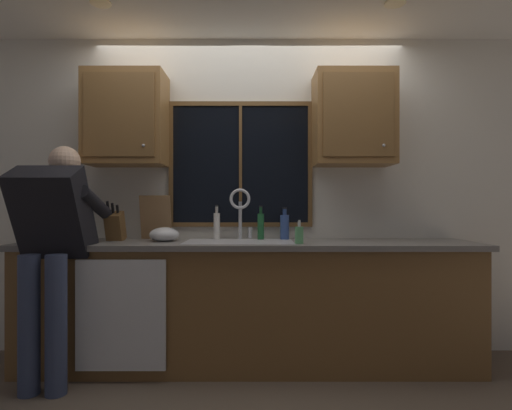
# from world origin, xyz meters

# --- Properties ---
(back_wall) EXTENTS (5.68, 0.12, 2.55)m
(back_wall) POSITION_xyz_m (0.00, 0.06, 1.27)
(back_wall) COLOR silver
(back_wall) RESTS_ON floor
(ceiling_downlight_left) EXTENTS (0.14, 0.14, 0.01)m
(ceiling_downlight_left) POSITION_xyz_m (-0.99, -0.60, 2.54)
(ceiling_downlight_left) COLOR #FFEAB2
(ceiling_downlight_right) EXTENTS (0.14, 0.14, 0.01)m
(ceiling_downlight_right) POSITION_xyz_m (0.99, -0.60, 2.54)
(ceiling_downlight_right) COLOR #FFEAB2
(window_glass) EXTENTS (1.10, 0.02, 0.95)m
(window_glass) POSITION_xyz_m (-0.07, -0.01, 1.52)
(window_glass) COLOR black
(window_frame_top) EXTENTS (1.17, 0.02, 0.04)m
(window_frame_top) POSITION_xyz_m (-0.07, -0.02, 2.02)
(window_frame_top) COLOR brown
(window_frame_bottom) EXTENTS (1.17, 0.02, 0.04)m
(window_frame_bottom) POSITION_xyz_m (-0.07, -0.02, 1.03)
(window_frame_bottom) COLOR brown
(window_frame_left) EXTENTS (0.03, 0.02, 0.95)m
(window_frame_left) POSITION_xyz_m (-0.64, -0.02, 1.52)
(window_frame_left) COLOR brown
(window_frame_right) EXTENTS (0.04, 0.02, 0.95)m
(window_frame_right) POSITION_xyz_m (0.50, -0.02, 1.52)
(window_frame_right) COLOR brown
(window_mullion_center) EXTENTS (0.02, 0.02, 0.95)m
(window_mullion_center) POSITION_xyz_m (-0.07, -0.02, 1.52)
(window_mullion_center) COLOR brown
(lower_cabinet_run) EXTENTS (3.28, 0.58, 0.88)m
(lower_cabinet_run) POSITION_xyz_m (0.00, -0.29, 0.44)
(lower_cabinet_run) COLOR brown
(lower_cabinet_run) RESTS_ON floor
(countertop) EXTENTS (3.34, 0.62, 0.04)m
(countertop) POSITION_xyz_m (0.00, -0.31, 0.90)
(countertop) COLOR slate
(countertop) RESTS_ON lower_cabinet_run
(dishwasher_front) EXTENTS (0.60, 0.02, 0.74)m
(dishwasher_front) POSITION_xyz_m (-0.85, -0.61, 0.46)
(dishwasher_front) COLOR white
(upper_cabinet_left) EXTENTS (0.60, 0.36, 0.72)m
(upper_cabinet_left) POSITION_xyz_m (-0.95, -0.17, 1.86)
(upper_cabinet_left) COLOR olive
(upper_cabinet_right) EXTENTS (0.60, 0.36, 0.72)m
(upper_cabinet_right) POSITION_xyz_m (0.81, -0.17, 1.86)
(upper_cabinet_right) COLOR olive
(sink) EXTENTS (0.80, 0.46, 0.21)m
(sink) POSITION_xyz_m (-0.07, -0.30, 0.82)
(sink) COLOR #B7B7BC
(sink) RESTS_ON lower_cabinet_run
(faucet) EXTENTS (0.18, 0.09, 0.40)m
(faucet) POSITION_xyz_m (-0.06, -0.12, 1.17)
(faucet) COLOR silver
(faucet) RESTS_ON countertop
(person_standing) EXTENTS (0.53, 0.66, 1.61)m
(person_standing) POSITION_xyz_m (-1.29, -0.64, 0.98)
(person_standing) COLOR #384260
(person_standing) RESTS_ON floor
(knife_block) EXTENTS (0.12, 0.18, 0.32)m
(knife_block) POSITION_xyz_m (-1.02, -0.23, 1.03)
(knife_block) COLOR brown
(knife_block) RESTS_ON countertop
(cutting_board) EXTENTS (0.24, 0.09, 0.35)m
(cutting_board) POSITION_xyz_m (-0.75, -0.09, 1.09)
(cutting_board) COLOR #997047
(cutting_board) RESTS_ON countertop
(mixing_bowl) EXTENTS (0.22, 0.22, 0.11)m
(mixing_bowl) POSITION_xyz_m (-0.64, -0.27, 0.97)
(mixing_bowl) COLOR silver
(mixing_bowl) RESTS_ON countertop
(soap_dispenser) EXTENTS (0.06, 0.07, 0.17)m
(soap_dispenser) POSITION_xyz_m (0.36, -0.47, 0.98)
(soap_dispenser) COLOR #59A566
(soap_dispenser) RESTS_ON countertop
(bottle_green_glass) EXTENTS (0.05, 0.05, 0.27)m
(bottle_green_glass) POSITION_xyz_m (0.09, -0.13, 1.03)
(bottle_green_glass) COLOR #1E592D
(bottle_green_glass) RESTS_ON countertop
(bottle_tall_clear) EXTENTS (0.05, 0.05, 0.27)m
(bottle_tall_clear) POSITION_xyz_m (-0.26, -0.12, 1.03)
(bottle_tall_clear) COLOR silver
(bottle_tall_clear) RESTS_ON countertop
(bottle_amber_small) EXTENTS (0.07, 0.07, 0.25)m
(bottle_amber_small) POSITION_xyz_m (0.28, -0.12, 1.02)
(bottle_amber_small) COLOR #334C8C
(bottle_amber_small) RESTS_ON countertop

